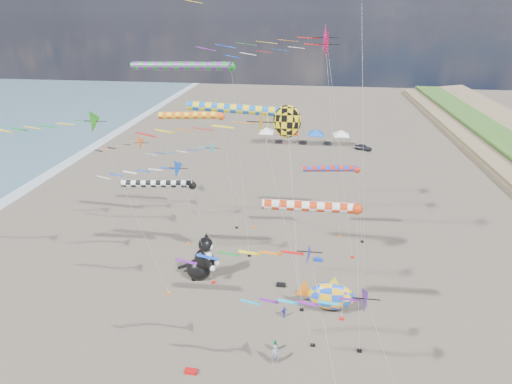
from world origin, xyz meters
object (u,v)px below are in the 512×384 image
object	(u,v)px
fish_inflatable	(330,296)
person_adult	(275,355)
child_blue	(284,312)
parked_car	(363,147)
cat_inflatable	(201,256)
child_green	(275,346)

from	to	relation	value
fish_inflatable	person_adult	distance (m)	7.90
person_adult	child_blue	xyz separation A→B (m)	(0.33, 5.25, -0.37)
parked_car	child_blue	bearing A→B (deg)	-171.62
child_blue	parked_car	xyz separation A→B (m)	(12.19, 48.65, 0.01)
person_adult	parked_car	distance (m)	55.33
fish_inflatable	person_adult	size ratio (longest dim) A/B	3.05
person_adult	parked_car	world-z (taller)	person_adult
cat_inflatable	fish_inflatable	size ratio (longest dim) A/B	0.92
child_blue	parked_car	size ratio (longest dim) A/B	0.33
cat_inflatable	fish_inflatable	xyz separation A→B (m)	(12.73, -3.38, -0.86)
parked_car	person_adult	bearing A→B (deg)	-170.63
fish_inflatable	cat_inflatable	bearing A→B (deg)	165.12
person_adult	child_blue	world-z (taller)	person_adult
child_green	parked_car	bearing A→B (deg)	66.22
child_green	child_blue	distance (m)	4.05
cat_inflatable	parked_car	xyz separation A→B (m)	(20.91, 43.96, -2.02)
fish_inflatable	child_blue	distance (m)	4.38
fish_inflatable	child_blue	xyz separation A→B (m)	(-4.01, -1.31, -1.16)
cat_inflatable	child_blue	world-z (taller)	cat_inflatable
person_adult	child_green	distance (m)	1.27
child_green	parked_car	xyz separation A→B (m)	(12.61, 52.68, -0.00)
cat_inflatable	person_adult	distance (m)	13.11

